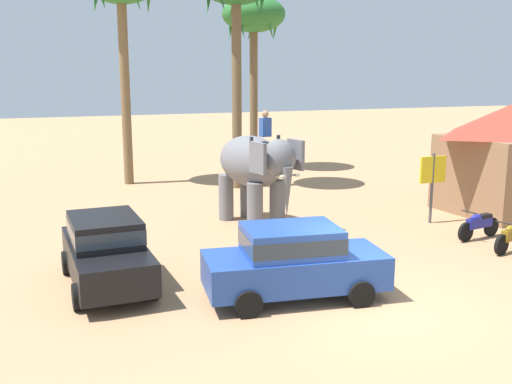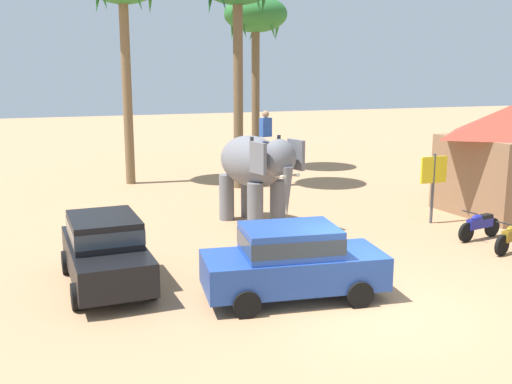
% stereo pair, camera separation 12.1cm
% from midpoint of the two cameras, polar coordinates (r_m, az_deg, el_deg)
% --- Properties ---
extents(ground_plane, '(120.00, 120.00, 0.00)m').
position_cam_midpoint_polar(ground_plane, '(13.47, 10.92, -11.02)').
color(ground_plane, tan).
extents(car_sedan_foreground, '(4.29, 2.28, 1.70)m').
position_cam_midpoint_polar(car_sedan_foreground, '(13.58, 3.74, -6.46)').
color(car_sedan_foreground, '#23479E').
rests_on(car_sedan_foreground, ground).
extents(car_parked_far_side, '(1.96, 4.14, 1.70)m').
position_cam_midpoint_polar(car_parked_far_side, '(14.82, -14.02, -5.24)').
color(car_parked_far_side, black).
rests_on(car_parked_far_side, ground).
extents(elephant_with_mahout, '(2.26, 4.01, 3.88)m').
position_cam_midpoint_polar(elephant_with_mahout, '(19.74, 0.12, 2.42)').
color(elephant_with_mahout, slate).
rests_on(elephant_with_mahout, ground).
extents(motorcycle_far_in_row, '(1.79, 0.58, 0.94)m').
position_cam_midpoint_polar(motorcycle_far_in_row, '(19.63, 20.81, -2.95)').
color(motorcycle_far_in_row, black).
rests_on(motorcycle_far_in_row, ground).
extents(palm_tree_near_hut, '(3.20, 3.20, 8.81)m').
position_cam_midpoint_polar(palm_tree_near_hut, '(31.17, 0.07, 16.16)').
color(palm_tree_near_hut, brown).
rests_on(palm_tree_near_hut, ground).
extents(signboard_yellow, '(1.00, 0.10, 2.40)m').
position_cam_midpoint_polar(signboard_yellow, '(20.95, 16.80, 1.62)').
color(signboard_yellow, '#4C4C51').
rests_on(signboard_yellow, ground).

